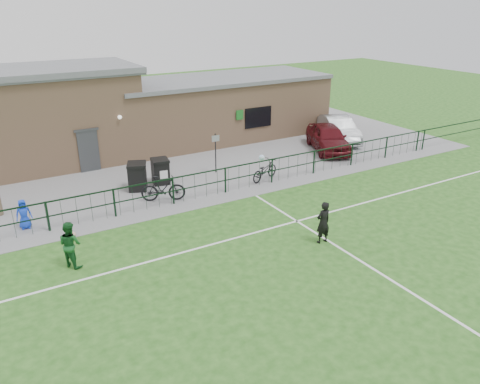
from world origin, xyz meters
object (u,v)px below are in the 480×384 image
car_silver (338,129)px  bicycle_e (265,170)px  spectator_child (24,214)px  bicycle_d (163,188)px  wheelie_bin_right (160,172)px  car_maroon (328,138)px  sign_post (216,153)px  wheelie_bin_left (137,177)px  outfield_player (70,244)px  ball_ground (73,234)px

car_silver → bicycle_e: bearing=-133.7°
spectator_child → bicycle_d: bearing=-0.1°
wheelie_bin_right → car_maroon: bearing=9.8°
car_maroon → car_silver: (1.90, 1.30, -0.02)m
bicycle_e → spectator_child: spectator_child is taller
wheelie_bin_right → car_silver: bearing=15.8°
wheelie_bin_right → sign_post: sign_post is taller
wheelie_bin_right → spectator_child: bearing=-153.7°
bicycle_d → bicycle_e: 5.14m
spectator_child → wheelie_bin_left: bearing=20.0°
wheelie_bin_left → bicycle_e: size_ratio=0.65×
wheelie_bin_left → wheelie_bin_right: size_ratio=1.07×
car_maroon → outfield_player: bearing=-136.3°
sign_post → spectator_child: bearing=-168.2°
bicycle_d → wheelie_bin_right: bearing=4.7°
bicycle_e → ball_ground: 9.37m
car_maroon → bicycle_d: (-10.90, -2.14, -0.19)m
wheelie_bin_right → sign_post: size_ratio=0.55×
car_maroon → spectator_child: (-16.40, -1.98, -0.17)m
wheelie_bin_left → car_silver: car_silver is taller
outfield_player → ball_ground: 2.20m
car_maroon → spectator_child: 16.52m
wheelie_bin_right → outfield_player: outfield_player is taller
wheelie_bin_left → bicycle_e: 5.96m
bicycle_d → outfield_player: bearing=150.6°
sign_post → wheelie_bin_left: bearing=-176.6°
car_silver → spectator_child: bearing=-148.0°
car_silver → outfield_player: outfield_player is taller
bicycle_e → spectator_child: size_ratio=1.56×
sign_post → bicycle_d: sign_post is taller
outfield_player → wheelie_bin_right: bearing=-75.3°
ball_ground → bicycle_e: bearing=8.6°
sign_post → ball_ground: 8.54m
car_maroon → wheelie_bin_right: bearing=-155.9°
wheelie_bin_left → outfield_player: outfield_player is taller
bicycle_e → spectator_child: (-10.64, 0.22, 0.10)m
ball_ground → bicycle_d: bearing=19.5°
car_maroon → outfield_player: 16.44m
ball_ground → car_maroon: bearing=13.5°
wheelie_bin_left → spectator_child: wheelie_bin_left is taller
sign_post → ball_ground: (-7.73, -3.52, -0.91)m
wheelie_bin_left → wheelie_bin_right: 1.22m
wheelie_bin_right → spectator_child: spectator_child is taller
wheelie_bin_left → sign_post: 4.16m
sign_post → car_maroon: bearing=0.6°
car_maroon → bicycle_e: size_ratio=2.44×
wheelie_bin_right → car_maroon: 10.22m
bicycle_e → ball_ground: size_ratio=8.51×
wheelie_bin_left → spectator_child: (-4.98, -1.66, -0.01)m
car_silver → bicycle_e: car_silver is taller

